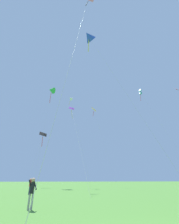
{
  "coord_description": "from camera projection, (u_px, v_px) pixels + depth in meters",
  "views": [
    {
      "loc": [
        -2.9,
        -2.6,
        1.4
      ],
      "look_at": [
        4.72,
        27.17,
        14.94
      ],
      "focal_mm": 24.93,
      "sensor_mm": 36.0,
      "label": 1
    }
  ],
  "objects": [
    {
      "name": "kite_yellow_diamond",
      "position": [
        94.0,
        112.0,
        46.55
      ],
      "size": [
        2.71,
        10.29,
        21.95
      ],
      "color": "yellow",
      "rests_on": "ground_plane"
    },
    {
      "name": "kite_black_large",
      "position": [
        43.0,
        137.0,
        38.85
      ],
      "size": [
        2.78,
        5.87,
        12.8
      ],
      "color": "black",
      "rests_on": "ground_plane"
    },
    {
      "name": "person_in_blue_jacket",
      "position": [
        32.0,
        190.0,
        8.3
      ],
      "size": [
        0.49,
        0.21,
        1.53
      ],
      "color": "gray",
      "rests_on": "ground_plane"
    },
    {
      "name": "kite_white_distant",
      "position": [
        71.0,
        99.0,
        44.25
      ],
      "size": [
        4.27,
        9.9,
        23.38
      ],
      "color": "white",
      "rests_on": "ground_plane"
    },
    {
      "name": "kite_blue_delta",
      "position": [
        89.0,
        37.0,
        26.47
      ],
      "size": [
        4.8,
        12.17,
        25.01
      ],
      "color": "blue",
      "rests_on": "ground_plane"
    },
    {
      "name": "kite_pink_low",
      "position": [
        87.0,
        2.0,
        19.09
      ],
      "size": [
        4.07,
        8.99,
        23.44
      ],
      "color": "pink",
      "rests_on": "ground_plane"
    },
    {
      "name": "kite_purple_streamer",
      "position": [
        72.0,
        112.0,
        26.64
      ],
      "size": [
        1.36,
        10.42,
        13.55
      ],
      "color": "purple",
      "rests_on": "ground_plane"
    },
    {
      "name": "kite_teal_box",
      "position": [
        141.0,
        93.0,
        40.55
      ],
      "size": [
        2.16,
        9.92,
        23.38
      ],
      "color": "teal",
      "rests_on": "ground_plane"
    },
    {
      "name": "kite_green_small",
      "position": [
        51.0,
        90.0,
        45.89
      ],
      "size": [
        2.77,
        8.32,
        26.99
      ],
      "color": "green",
      "rests_on": "ground_plane"
    },
    {
      "name": "person_far_back",
      "position": [
        30.0,
        185.0,
        16.85
      ],
      "size": [
        0.22,
        0.52,
        1.61
      ],
      "color": "#2D3351",
      "rests_on": "ground_plane"
    }
  ]
}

